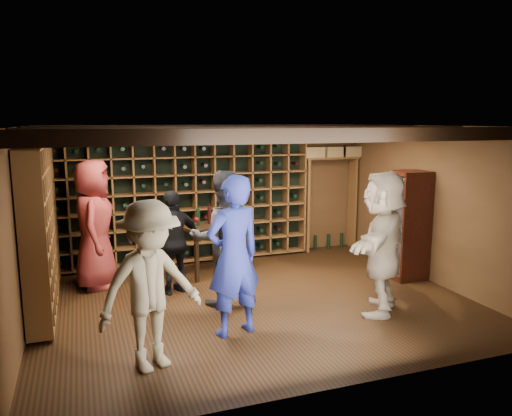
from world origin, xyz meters
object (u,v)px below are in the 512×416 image
object	(u,v)px
man_blue_shirt	(234,256)
man_grey_suit	(223,238)
guest_beige	(382,242)
tasting_table	(214,229)
display_cabinet	(408,227)
guest_woman_black	(174,242)
guest_khaki	(150,286)
guest_red_floral	(94,225)

from	to	relation	value
man_blue_shirt	man_grey_suit	xyz separation A→B (m)	(0.15, 1.03, -0.03)
man_grey_suit	guest_beige	xyz separation A→B (m)	(1.94, -0.99, 0.01)
tasting_table	display_cabinet	bearing A→B (deg)	-46.52
man_blue_shirt	display_cabinet	bearing A→B (deg)	-174.98
man_blue_shirt	tasting_table	distance (m)	2.54
guest_woman_black	guest_beige	world-z (taller)	guest_beige
man_blue_shirt	guest_woman_black	bearing A→B (deg)	-90.68
guest_khaki	guest_woman_black	bearing A→B (deg)	53.23
guest_woman_black	display_cabinet	bearing A→B (deg)	152.76
guest_beige	man_grey_suit	bearing A→B (deg)	-75.77
man_grey_suit	guest_red_floral	distance (m)	2.15
man_blue_shirt	man_grey_suit	distance (m)	1.04
guest_beige	man_blue_shirt	bearing A→B (deg)	-47.73
man_grey_suit	guest_beige	size ratio (longest dim) A/B	0.99
guest_khaki	man_blue_shirt	bearing A→B (deg)	5.78
guest_beige	guest_khaki	bearing A→B (deg)	-38.60
display_cabinet	guest_khaki	xyz separation A→B (m)	(-4.38, -1.67, 0.04)
display_cabinet	man_grey_suit	world-z (taller)	man_grey_suit
guest_woman_black	tasting_table	size ratio (longest dim) A/B	1.24
guest_khaki	guest_beige	bearing A→B (deg)	-10.49
display_cabinet	man_blue_shirt	distance (m)	3.51
guest_red_floral	tasting_table	distance (m)	1.94
guest_beige	tasting_table	size ratio (longest dim) A/B	1.53
display_cabinet	man_blue_shirt	xyz separation A→B (m)	(-3.32, -1.15, 0.12)
guest_khaki	guest_beige	xyz separation A→B (m)	(3.15, 0.56, 0.07)
guest_woman_black	guest_khaki	distance (m)	2.34
man_blue_shirt	guest_beige	bearing A→B (deg)	166.89
man_grey_suit	tasting_table	xyz separation A→B (m)	(0.25, 1.47, -0.19)
display_cabinet	tasting_table	world-z (taller)	display_cabinet
display_cabinet	tasting_table	xyz separation A→B (m)	(-2.92, 1.35, -0.10)
guest_red_floral	guest_woman_black	xyz separation A→B (m)	(1.11, -0.66, -0.22)
display_cabinet	tasting_table	bearing A→B (deg)	155.15
man_blue_shirt	guest_red_floral	bearing A→B (deg)	-71.45
guest_beige	display_cabinet	bearing A→B (deg)	173.58
guest_beige	guest_red_floral	bearing A→B (deg)	-81.63
display_cabinet	tasting_table	distance (m)	3.21
display_cabinet	man_blue_shirt	world-z (taller)	man_blue_shirt
guest_woman_black	guest_beige	distance (m)	3.02
man_blue_shirt	guest_beige	world-z (taller)	man_blue_shirt
guest_red_floral	guest_beige	distance (m)	4.31
man_blue_shirt	guest_woman_black	distance (m)	1.78
man_blue_shirt	guest_red_floral	world-z (taller)	guest_red_floral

